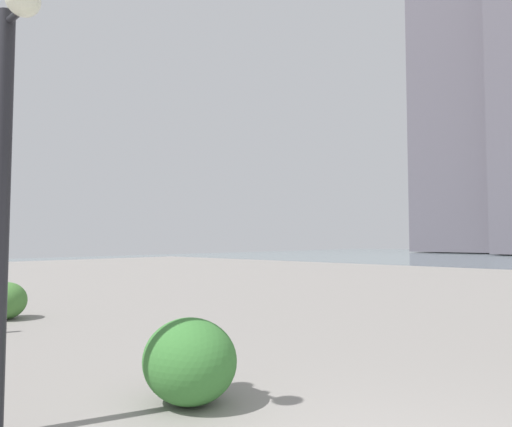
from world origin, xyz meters
The scene contains 4 objects.
building_annex centered at (20.34, -66.04, 19.35)m, with size 11.99×12.80×38.69m.
lamppost centered at (3.22, 0.88, 2.55)m, with size 0.98×0.28×3.79m.
shrub_low centered at (9.32, -1.34, 0.38)m, with size 0.90×0.81×0.77m.
shrub_round centered at (2.62, -0.73, 0.43)m, with size 1.01×0.91×0.86m.
Camera 1 is at (-1.07, 2.33, 1.66)m, focal length 32.37 mm.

